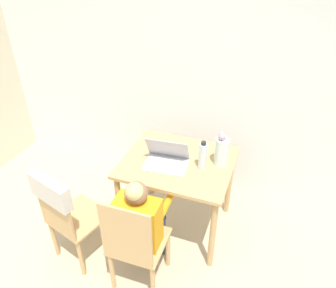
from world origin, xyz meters
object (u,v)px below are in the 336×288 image
laptop (167,158)px  water_bottle (203,156)px  person_seated (141,218)px  chair_spare (63,208)px  chair_occupied (135,244)px  flower_vase (222,151)px

laptop → water_bottle: 0.31m
person_seated → chair_spare: bearing=9.4°
person_seated → water_bottle: 0.70m
chair_occupied → flower_vase: bearing=-119.4°
water_bottle → chair_occupied: bearing=-113.4°
chair_spare → water_bottle: size_ratio=3.68×
flower_vase → person_seated: bearing=-122.7°
chair_occupied → chair_spare: 0.63m
laptop → flower_vase: 0.46m
flower_vase → water_bottle: flower_vase is taller
person_seated → water_bottle: size_ratio=3.91×
chair_spare → water_bottle: bearing=-127.0°
chair_spare → flower_vase: 1.34m
water_bottle → chair_spare: bearing=-143.2°
chair_occupied → person_seated: 0.19m
person_seated → laptop: size_ratio=2.61×
chair_occupied → water_bottle: water_bottle is taller
laptop → flower_vase: size_ratio=1.23×
laptop → chair_occupied: bearing=-95.9°
laptop → flower_vase: bearing=13.6°
chair_spare → laptop: (0.62, 0.64, 0.19)m
chair_spare → person_seated: 0.62m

